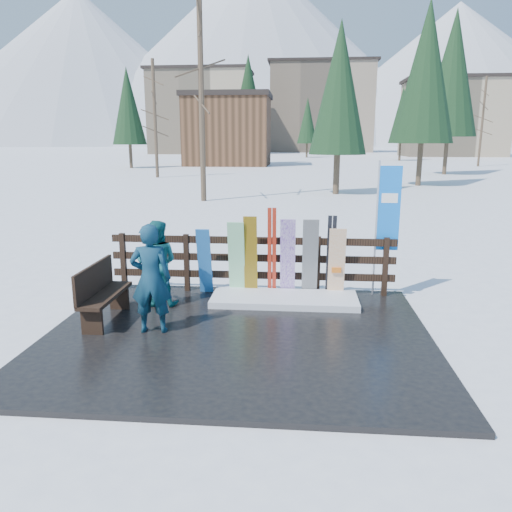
# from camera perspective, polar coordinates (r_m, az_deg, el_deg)

# --- Properties ---
(ground) EXTENTS (700.00, 700.00, 0.00)m
(ground) POSITION_cam_1_polar(r_m,az_deg,el_deg) (7.97, -2.06, -9.34)
(ground) COLOR white
(ground) RESTS_ON ground
(deck) EXTENTS (6.00, 5.00, 0.08)m
(deck) POSITION_cam_1_polar(r_m,az_deg,el_deg) (7.96, -2.07, -9.07)
(deck) COLOR black
(deck) RESTS_ON ground
(fence) EXTENTS (5.60, 0.10, 1.15)m
(fence) POSITION_cam_1_polar(r_m,az_deg,el_deg) (9.83, -0.53, -0.45)
(fence) COLOR black
(fence) RESTS_ON deck
(snow_patch) EXTENTS (2.72, 1.00, 0.12)m
(snow_patch) POSITION_cam_1_polar(r_m,az_deg,el_deg) (9.37, 3.25, -4.95)
(snow_patch) COLOR white
(snow_patch) RESTS_ON deck
(bench) EXTENTS (0.41, 1.50, 0.97)m
(bench) POSITION_cam_1_polar(r_m,az_deg,el_deg) (8.68, -17.29, -3.87)
(bench) COLOR black
(bench) RESTS_ON deck
(snowboard_0) EXTENTS (0.26, 0.35, 1.33)m
(snowboard_0) POSITION_cam_1_polar(r_m,az_deg,el_deg) (9.74, -5.90, -0.61)
(snowboard_0) COLOR blue
(snowboard_0) RESTS_ON deck
(snowboard_1) EXTENTS (0.31, 0.30, 1.46)m
(snowboard_1) POSITION_cam_1_polar(r_m,az_deg,el_deg) (9.63, -2.25, -0.30)
(snowboard_1) COLOR white
(snowboard_1) RESTS_ON deck
(snowboard_2) EXTENTS (0.26, 0.25, 1.57)m
(snowboard_2) POSITION_cam_1_polar(r_m,az_deg,el_deg) (9.58, -0.62, -0.01)
(snowboard_2) COLOR #E6A60D
(snowboard_2) RESTS_ON deck
(snowboard_3) EXTENTS (0.28, 0.38, 1.54)m
(snowboard_3) POSITION_cam_1_polar(r_m,az_deg,el_deg) (9.55, 3.64, -0.19)
(snowboard_3) COLOR white
(snowboard_3) RESTS_ON deck
(snowboard_4) EXTENTS (0.30, 0.37, 1.54)m
(snowboard_4) POSITION_cam_1_polar(r_m,az_deg,el_deg) (9.55, 6.20, -0.25)
(snowboard_4) COLOR black
(snowboard_4) RESTS_ON deck
(snowboard_5) EXTENTS (0.31, 0.23, 1.36)m
(snowboard_5) POSITION_cam_1_polar(r_m,az_deg,el_deg) (9.59, 9.20, -0.82)
(snowboard_5) COLOR white
(snowboard_5) RESTS_ON deck
(ski_pair_a) EXTENTS (0.16, 0.20, 1.73)m
(ski_pair_a) POSITION_cam_1_polar(r_m,az_deg,el_deg) (9.61, 1.83, 0.49)
(ski_pair_a) COLOR #A72514
(ski_pair_a) RESTS_ON deck
(ski_pair_b) EXTENTS (0.17, 0.27, 1.60)m
(ski_pair_b) POSITION_cam_1_polar(r_m,az_deg,el_deg) (9.62, 8.55, -0.02)
(ski_pair_b) COLOR black
(ski_pair_b) RESTS_ON deck
(rental_flag) EXTENTS (0.45, 0.04, 2.60)m
(rental_flag) POSITION_cam_1_polar(r_m,az_deg,el_deg) (9.79, 14.62, 4.72)
(rental_flag) COLOR silver
(rental_flag) RESTS_ON deck
(person_front) EXTENTS (0.67, 0.48, 1.73)m
(person_front) POSITION_cam_1_polar(r_m,az_deg,el_deg) (7.90, -11.93, -2.56)
(person_front) COLOR #124A5B
(person_front) RESTS_ON deck
(person_back) EXTENTS (0.78, 0.61, 1.57)m
(person_back) POSITION_cam_1_polar(r_m,az_deg,el_deg) (9.23, -11.26, -0.80)
(person_back) COLOR #166167
(person_back) RESTS_ON deck
(resort_buildings) EXTENTS (73.00, 87.60, 22.60)m
(resort_buildings) POSITION_cam_1_polar(r_m,az_deg,el_deg) (122.90, 5.28, 16.20)
(resort_buildings) COLOR tan
(resort_buildings) RESTS_ON ground
(trees) EXTENTS (41.99, 68.93, 13.43)m
(trees) POSITION_cam_1_polar(r_m,az_deg,el_deg) (57.63, 7.95, 15.78)
(trees) COLOR #382B1E
(trees) RESTS_ON ground
(mountains) EXTENTS (520.00, 260.00, 120.00)m
(mountains) POSITION_cam_1_polar(r_m,az_deg,el_deg) (339.21, 3.27, 21.07)
(mountains) COLOR white
(mountains) RESTS_ON ground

